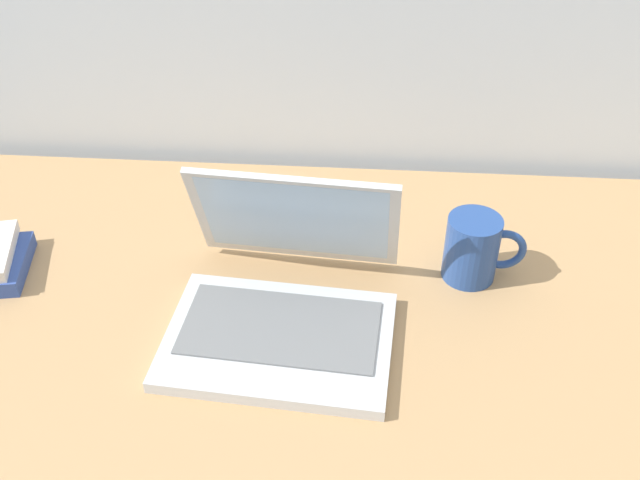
{
  "coord_description": "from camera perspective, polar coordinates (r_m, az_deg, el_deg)",
  "views": [
    {
      "loc": [
        0.0,
        -0.79,
        0.76
      ],
      "look_at": [
        -0.05,
        0.0,
        0.15
      ],
      "focal_mm": 40.75,
      "sensor_mm": 36.0,
      "label": 1
    }
  ],
  "objects": [
    {
      "name": "desk",
      "position": [
        1.08,
        2.88,
        -5.79
      ],
      "size": [
        1.6,
        0.76,
        0.03
      ],
      "color": "tan",
      "rests_on": "ground"
    },
    {
      "name": "laptop",
      "position": [
        1.02,
        -2.98,
        -4.46
      ],
      "size": [
        0.33,
        0.32,
        0.21
      ],
      "color": "silver",
      "rests_on": "desk"
    },
    {
      "name": "coffee_mug",
      "position": [
        1.11,
        11.83,
        -0.59
      ],
      "size": [
        0.12,
        0.08,
        0.1
      ],
      "color": "#26478C",
      "rests_on": "desk"
    }
  ]
}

